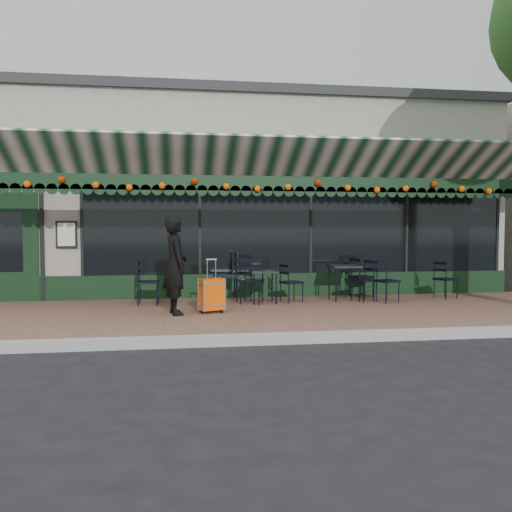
{
  "coord_description": "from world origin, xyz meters",
  "views": [
    {
      "loc": [
        -1.51,
        -7.5,
        1.64
      ],
      "look_at": [
        -0.15,
        1.6,
        1.15
      ],
      "focal_mm": 38.0,
      "sensor_mm": 36.0,
      "label": 1
    }
  ],
  "objects": [
    {
      "name": "woman",
      "position": [
        -1.51,
        1.83,
        1.0
      ],
      "size": [
        0.54,
        0.69,
        1.69
      ],
      "primitive_type": "imported",
      "rotation": [
        0.0,
        0.0,
        1.8
      ],
      "color": "black",
      "rests_on": "sidewalk"
    },
    {
      "name": "chair_a_left",
      "position": [
        2.25,
        2.91,
        0.57
      ],
      "size": [
        0.55,
        0.55,
        0.84
      ],
      "primitive_type": null,
      "rotation": [
        0.0,
        0.0,
        -1.18
      ],
      "color": "black",
      "rests_on": "sidewalk"
    },
    {
      "name": "chair_a_extra",
      "position": [
        4.11,
        3.13,
        0.55
      ],
      "size": [
        0.51,
        0.51,
        0.79
      ],
      "primitive_type": null,
      "rotation": [
        0.0,
        0.0,
        1.92
      ],
      "color": "black",
      "rests_on": "sidewalk"
    },
    {
      "name": "restaurant_building",
      "position": [
        0.0,
        7.84,
        2.27
      ],
      "size": [
        12.0,
        9.6,
        4.5
      ],
      "color": "gray",
      "rests_on": "ground"
    },
    {
      "name": "curb",
      "position": [
        0.0,
        -0.08,
        0.07
      ],
      "size": [
        18.0,
        0.16,
        0.15
      ],
      "primitive_type": "cube",
      "color": "#9E9E99",
      "rests_on": "ground"
    },
    {
      "name": "cafe_table_a",
      "position": [
        1.89,
        3.12,
        0.8
      ],
      "size": [
        0.58,
        0.58,
        0.72
      ],
      "color": "black",
      "rests_on": "sidewalk"
    },
    {
      "name": "chair_b_front",
      "position": [
        -0.04,
        2.95,
        0.59
      ],
      "size": [
        0.57,
        0.57,
        0.88
      ],
      "primitive_type": null,
      "rotation": [
        0.0,
        0.0,
        -0.35
      ],
      "color": "black",
      "rests_on": "sidewalk"
    },
    {
      "name": "chair_solo",
      "position": [
        -2.04,
        3.08,
        0.58
      ],
      "size": [
        0.45,
        0.45,
        0.85
      ],
      "primitive_type": null,
      "rotation": [
        0.0,
        0.0,
        1.53
      ],
      "color": "black",
      "rests_on": "sidewalk"
    },
    {
      "name": "ground",
      "position": [
        0.0,
        0.0,
        0.0
      ],
      "size": [
        80.0,
        80.0,
        0.0
      ],
      "primitive_type": "plane",
      "color": "black",
      "rests_on": "ground"
    },
    {
      "name": "chair_b_left",
      "position": [
        -0.51,
        3.42,
        0.65
      ],
      "size": [
        0.5,
        0.5,
        0.99
      ],
      "primitive_type": null,
      "rotation": [
        0.0,
        0.0,
        -1.56
      ],
      "color": "black",
      "rests_on": "sidewalk"
    },
    {
      "name": "chair_a_right",
      "position": [
        2.44,
        3.63,
        0.57
      ],
      "size": [
        0.54,
        0.54,
        0.85
      ],
      "primitive_type": null,
      "rotation": [
        0.0,
        0.0,
        1.89
      ],
      "color": "black",
      "rests_on": "sidewalk"
    },
    {
      "name": "chair_b_right",
      "position": [
        0.78,
        3.04,
        0.54
      ],
      "size": [
        0.5,
        0.5,
        0.78
      ],
      "primitive_type": null,
      "rotation": [
        0.0,
        0.0,
        1.91
      ],
      "color": "black",
      "rests_on": "sidewalk"
    },
    {
      "name": "chair_a_front",
      "position": [
        2.64,
        2.73,
        0.57
      ],
      "size": [
        0.54,
        0.54,
        0.84
      ],
      "primitive_type": null,
      "rotation": [
        0.0,
        0.0,
        0.38
      ],
      "color": "black",
      "rests_on": "sidewalk"
    },
    {
      "name": "suitcase",
      "position": [
        -0.89,
        1.9,
        0.46
      ],
      "size": [
        0.47,
        0.37,
        0.94
      ],
      "rotation": [
        0.0,
        0.0,
        0.39
      ],
      "color": "#EB5607",
      "rests_on": "sidewalk"
    },
    {
      "name": "sidewalk",
      "position": [
        0.0,
        2.0,
        0.07
      ],
      "size": [
        18.0,
        4.0,
        0.15
      ],
      "primitive_type": "cube",
      "color": "brown",
      "rests_on": "ground"
    },
    {
      "name": "cafe_table_b",
      "position": [
        0.2,
        3.0,
        0.73
      ],
      "size": [
        0.52,
        0.52,
        0.64
      ],
      "color": "black",
      "rests_on": "sidewalk"
    }
  ]
}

